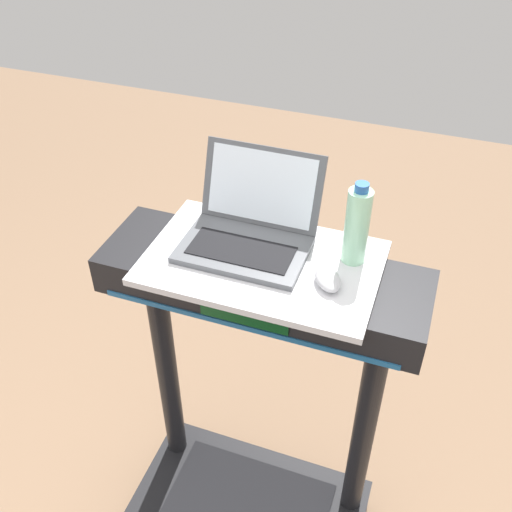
{
  "coord_description": "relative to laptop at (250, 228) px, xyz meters",
  "views": [
    {
      "loc": [
        0.4,
        -0.46,
        2.16
      ],
      "look_at": [
        0.0,
        0.65,
        1.22
      ],
      "focal_mm": 41.72,
      "sensor_mm": 36.0,
      "label": 1
    }
  ],
  "objects": [
    {
      "name": "water_bottle",
      "position": [
        0.28,
        0.02,
        0.06
      ],
      "size": [
        0.06,
        0.06,
        0.23
      ],
      "color": "#9EDBB2",
      "rests_on": "desk_board"
    },
    {
      "name": "desk_board",
      "position": [
        0.06,
        -0.06,
        -0.06
      ],
      "size": [
        0.62,
        0.39,
        0.02
      ],
      "primitive_type": "cube",
      "color": "silver",
      "rests_on": "treadmill_base"
    },
    {
      "name": "laptop",
      "position": [
        0.0,
        0.0,
        0.0
      ],
      "size": [
        0.34,
        0.3,
        0.23
      ],
      "rotation": [
        0.0,
        0.0,
        0.03
      ],
      "color": "#515459",
      "rests_on": "desk_board"
    },
    {
      "name": "computer_mouse",
      "position": [
        0.24,
        -0.1,
        -0.03
      ],
      "size": [
        0.1,
        0.12,
        0.03
      ],
      "primitive_type": "ellipsoid",
      "rotation": [
        0.0,
        0.0,
        0.56
      ],
      "color": "#B2B2B7",
      "rests_on": "desk_board"
    }
  ]
}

